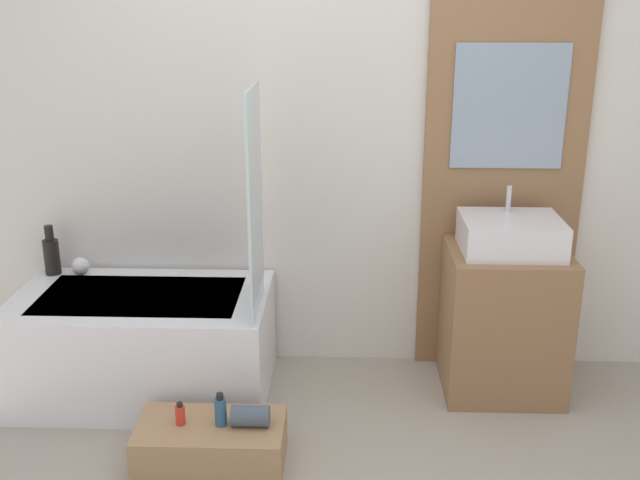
% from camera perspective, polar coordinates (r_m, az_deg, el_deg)
% --- Properties ---
extents(wall_tiled_back, '(4.20, 0.06, 2.60)m').
position_cam_1_polar(wall_tiled_back, '(3.79, 0.70, 9.03)').
color(wall_tiled_back, silver).
rests_on(wall_tiled_back, ground_plane).
extents(wall_wood_accent, '(0.80, 0.04, 2.60)m').
position_cam_1_polar(wall_wood_accent, '(3.82, 14.08, 8.64)').
color(wall_wood_accent, '#8E6642').
rests_on(wall_wood_accent, ground_plane).
extents(bathtub, '(1.24, 0.73, 0.52)m').
position_cam_1_polar(bathtub, '(3.85, -13.25, -7.64)').
color(bathtub, white).
rests_on(bathtub, ground_plane).
extents(glass_shower_screen, '(0.01, 0.45, 1.02)m').
position_cam_1_polar(glass_shower_screen, '(3.35, -4.97, 2.90)').
color(glass_shower_screen, silver).
rests_on(glass_shower_screen, bathtub).
extents(wooden_step_bench, '(0.62, 0.34, 0.18)m').
position_cam_1_polar(wooden_step_bench, '(3.33, -8.29, -15.06)').
color(wooden_step_bench, '#A87F56').
rests_on(wooden_step_bench, ground_plane).
extents(vanity_cabinet, '(0.57, 0.51, 0.73)m').
position_cam_1_polar(vanity_cabinet, '(3.84, 13.80, -6.00)').
color(vanity_cabinet, '#8E6642').
rests_on(vanity_cabinet, ground_plane).
extents(sink, '(0.47, 0.38, 0.30)m').
position_cam_1_polar(sink, '(3.68, 14.33, 0.40)').
color(sink, white).
rests_on(sink, vanity_cabinet).
extents(vase_tall_dark, '(0.08, 0.08, 0.26)m').
position_cam_1_polar(vase_tall_dark, '(4.12, -19.77, -1.03)').
color(vase_tall_dark, black).
rests_on(vase_tall_dark, bathtub).
extents(vase_round_light, '(0.09, 0.09, 0.09)m').
position_cam_1_polar(vase_round_light, '(4.08, -17.79, -1.90)').
color(vase_round_light, white).
rests_on(vase_round_light, bathtub).
extents(bottle_soap_primary, '(0.04, 0.04, 0.10)m').
position_cam_1_polar(bottle_soap_primary, '(3.29, -10.61, -12.93)').
color(bottle_soap_primary, red).
rests_on(bottle_soap_primary, wooden_step_bench).
extents(bottle_soap_secondary, '(0.05, 0.05, 0.15)m').
position_cam_1_polar(bottle_soap_secondary, '(3.24, -7.59, -12.78)').
color(bottle_soap_secondary, '#2D567A').
rests_on(bottle_soap_secondary, wooden_step_bench).
extents(towel_roll, '(0.16, 0.09, 0.09)m').
position_cam_1_polar(towel_roll, '(3.24, -5.33, -13.20)').
color(towel_roll, '#4C5666').
rests_on(towel_roll, wooden_step_bench).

